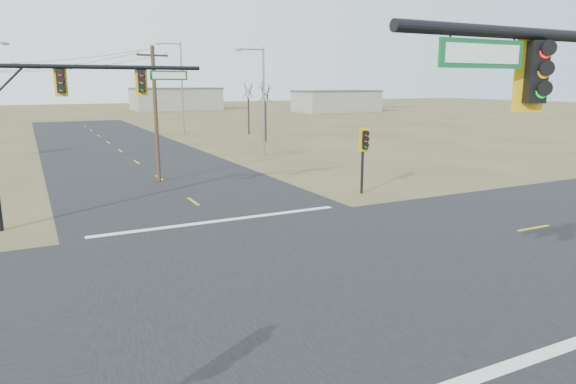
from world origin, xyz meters
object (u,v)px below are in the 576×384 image
object	(u,v)px
pedestal_signal_ne	(364,145)
utility_pole_near	(156,112)
bare_tree_d	(248,90)
streetlight_a	(261,96)
streetlight_b	(180,83)
mast_arm_far	(59,103)
bare_tree_c	(265,92)

from	to	relation	value
pedestal_signal_ne	utility_pole_near	xyz separation A→B (m)	(-9.81, 9.15, 1.66)
bare_tree_d	utility_pole_near	bearing A→B (deg)	-123.16
utility_pole_near	streetlight_a	bearing A→B (deg)	36.01
pedestal_signal_ne	utility_pole_near	size ratio (longest dim) A/B	0.45
streetlight_b	bare_tree_d	bearing A→B (deg)	-11.10
mast_arm_far	pedestal_signal_ne	world-z (taller)	mast_arm_far
streetlight_a	pedestal_signal_ne	bearing A→B (deg)	-70.33
utility_pole_near	pedestal_signal_ne	bearing A→B (deg)	-43.00
mast_arm_far	utility_pole_near	size ratio (longest dim) A/B	1.09
utility_pole_near	bare_tree_c	xyz separation A→B (m)	(16.25, 18.85, 0.84)
bare_tree_d	streetlight_b	bearing A→B (deg)	144.65
bare_tree_c	bare_tree_d	bearing A→B (deg)	80.65
streetlight_b	bare_tree_c	distance (m)	14.44
pedestal_signal_ne	streetlight_a	xyz separation A→B (m)	(1.15, 17.11, 2.38)
pedestal_signal_ne	utility_pole_near	distance (m)	13.52
pedestal_signal_ne	bare_tree_d	bearing A→B (deg)	95.66
mast_arm_far	streetlight_a	world-z (taller)	streetlight_a
mast_arm_far	bare_tree_c	xyz separation A→B (m)	(22.32, 27.14, -0.13)
pedestal_signal_ne	mast_arm_far	bearing A→B (deg)	-165.27
pedestal_signal_ne	streetlight_b	world-z (taller)	streetlight_b
utility_pole_near	streetlight_b	xyz separation A→B (m)	(10.37, 32.00, 1.85)
pedestal_signal_ne	streetlight_b	bearing A→B (deg)	107.04
utility_pole_near	streetlight_a	size ratio (longest dim) A/B	0.93
streetlight_b	pedestal_signal_ne	bearing A→B (deg)	-66.52
streetlight_a	bare_tree_c	world-z (taller)	streetlight_a
pedestal_signal_ne	streetlight_a	size ratio (longest dim) A/B	0.41
pedestal_signal_ne	streetlight_a	bearing A→B (deg)	103.96
mast_arm_far	streetlight_a	size ratio (longest dim) A/B	1.01
pedestal_signal_ne	bare_tree_c	world-z (taller)	bare_tree_c
mast_arm_far	streetlight_b	world-z (taller)	streetlight_b
streetlight_a	mast_arm_far	bearing A→B (deg)	-112.81
streetlight_a	bare_tree_d	xyz separation A→B (m)	(6.61, 18.92, 0.27)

